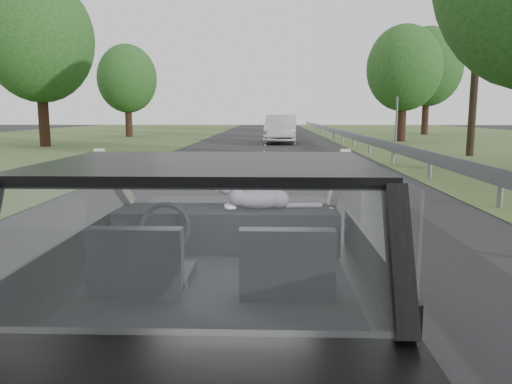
# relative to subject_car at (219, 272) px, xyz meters

# --- Properties ---
(ground) EXTENTS (140.00, 140.00, 0.00)m
(ground) POSITION_rel_subject_car_xyz_m (0.00, 0.00, -0.72)
(ground) COLOR black
(ground) RESTS_ON ground
(subject_car) EXTENTS (1.80, 4.00, 1.45)m
(subject_car) POSITION_rel_subject_car_xyz_m (0.00, 0.00, 0.00)
(subject_car) COLOR black
(subject_car) RESTS_ON ground
(dashboard) EXTENTS (1.58, 0.45, 0.30)m
(dashboard) POSITION_rel_subject_car_xyz_m (0.00, 0.62, 0.12)
(dashboard) COLOR black
(dashboard) RESTS_ON subject_car
(driver_seat) EXTENTS (0.50, 0.72, 0.42)m
(driver_seat) POSITION_rel_subject_car_xyz_m (-0.40, -0.29, 0.16)
(driver_seat) COLOR black
(driver_seat) RESTS_ON subject_car
(passenger_seat) EXTENTS (0.50, 0.72, 0.42)m
(passenger_seat) POSITION_rel_subject_car_xyz_m (0.40, -0.29, 0.16)
(passenger_seat) COLOR black
(passenger_seat) RESTS_ON subject_car
(steering_wheel) EXTENTS (0.36, 0.36, 0.04)m
(steering_wheel) POSITION_rel_subject_car_xyz_m (-0.40, 0.33, 0.20)
(steering_wheel) COLOR black
(steering_wheel) RESTS_ON dashboard
(cat) EXTENTS (0.58, 0.27, 0.25)m
(cat) POSITION_rel_subject_car_xyz_m (0.23, 0.63, 0.36)
(cat) COLOR gray
(cat) RESTS_ON dashboard
(guardrail) EXTENTS (0.05, 90.00, 0.32)m
(guardrail) POSITION_rel_subject_car_xyz_m (4.30, 10.00, -0.15)
(guardrail) COLOR gray
(guardrail) RESTS_ON ground
(other_car) EXTENTS (2.15, 4.92, 1.59)m
(other_car) POSITION_rel_subject_car_xyz_m (0.86, 25.49, 0.07)
(other_car) COLOR #BCBCBC
(other_car) RESTS_ON ground
(highway_sign) EXTENTS (0.32, 0.98, 2.47)m
(highway_sign) POSITION_rel_subject_car_xyz_m (6.34, 21.51, 0.51)
(highway_sign) COLOR #1A5325
(highway_sign) RESTS_ON ground
(utility_pole) EXTENTS (0.30, 0.30, 8.94)m
(utility_pole) POSITION_rel_subject_car_xyz_m (8.18, 17.07, 3.75)
(utility_pole) COLOR #2F2519
(utility_pole) RESTS_ON ground
(tree_2) EXTENTS (5.61, 5.61, 6.60)m
(tree_2) POSITION_rel_subject_car_xyz_m (8.08, 27.29, 2.58)
(tree_2) COLOR #1A4412
(tree_2) RESTS_ON ground
(tree_3) EXTENTS (5.39, 5.39, 8.07)m
(tree_3) POSITION_rel_subject_car_xyz_m (12.46, 37.30, 3.31)
(tree_3) COLOR #1A4412
(tree_3) RESTS_ON ground
(tree_5) EXTENTS (6.95, 6.95, 8.09)m
(tree_5) POSITION_rel_subject_car_xyz_m (-11.17, 22.13, 3.32)
(tree_5) COLOR #1A4412
(tree_5) RESTS_ON ground
(tree_6) EXTENTS (4.92, 4.92, 6.29)m
(tree_6) POSITION_rel_subject_car_xyz_m (-9.88, 32.72, 2.42)
(tree_6) COLOR #1A4412
(tree_6) RESTS_ON ground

